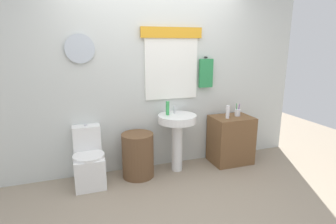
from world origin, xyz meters
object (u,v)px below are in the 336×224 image
at_px(soap_bottle, 168,108).
at_px(toothbrush_cup, 238,112).
at_px(laundry_hamper, 138,155).
at_px(wooden_cabinet, 231,140).
at_px(pedestal_sink, 177,129).
at_px(toilet, 89,162).
at_px(lotion_bottle, 228,112).

xyz_separation_m(soap_bottle, toothbrush_cup, (1.07, -0.03, -0.14)).
relative_size(laundry_hamper, wooden_cabinet, 0.85).
height_order(pedestal_sink, wooden_cabinet, pedestal_sink).
xyz_separation_m(toilet, toothbrush_cup, (2.12, -0.01, 0.47)).
bearing_deg(soap_bottle, pedestal_sink, -22.62).
relative_size(wooden_cabinet, toothbrush_cup, 3.76).
bearing_deg(laundry_hamper, pedestal_sink, 0.00).
height_order(toilet, wooden_cabinet, toilet).
xyz_separation_m(laundry_hamper, soap_bottle, (0.43, 0.05, 0.59)).
bearing_deg(laundry_hamper, toilet, 176.86).
height_order(toilet, pedestal_sink, pedestal_sink).
distance_m(pedestal_sink, lotion_bottle, 0.77).
xyz_separation_m(laundry_hamper, toothbrush_cup, (1.50, 0.02, 0.45)).
bearing_deg(lotion_bottle, soap_bottle, 174.08).
bearing_deg(pedestal_sink, toothbrush_cup, 1.22).
xyz_separation_m(soap_bottle, lotion_bottle, (0.87, -0.09, -0.10)).
bearing_deg(pedestal_sink, soap_bottle, 157.38).
height_order(wooden_cabinet, toothbrush_cup, toothbrush_cup).
relative_size(pedestal_sink, lotion_bottle, 4.31).
relative_size(pedestal_sink, toothbrush_cup, 4.29).
xyz_separation_m(laundry_hamper, lotion_bottle, (1.30, -0.04, 0.49)).
height_order(pedestal_sink, lotion_bottle, lotion_bottle).
bearing_deg(toilet, toothbrush_cup, -0.38).
xyz_separation_m(lotion_bottle, toothbrush_cup, (0.20, 0.06, -0.04)).
bearing_deg(soap_bottle, toothbrush_cup, -1.59).
relative_size(wooden_cabinet, soap_bottle, 3.70).
distance_m(pedestal_sink, wooden_cabinet, 0.89).
bearing_deg(laundry_hamper, wooden_cabinet, 0.00).
distance_m(wooden_cabinet, lotion_bottle, 0.45).
distance_m(wooden_cabinet, toothbrush_cup, 0.41).
height_order(lotion_bottle, toothbrush_cup, same).
relative_size(laundry_hamper, toothbrush_cup, 3.20).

